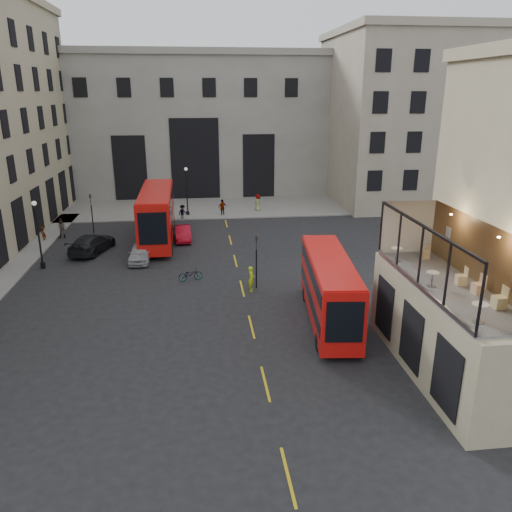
{
  "coord_description": "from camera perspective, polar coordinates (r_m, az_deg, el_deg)",
  "views": [
    {
      "loc": [
        -4.85,
        -20.21,
        13.11
      ],
      "look_at": [
        -1.25,
        10.07,
        3.0
      ],
      "focal_mm": 35.0,
      "sensor_mm": 36.0,
      "label": 1
    }
  ],
  "objects": [
    {
      "name": "car_c",
      "position": [
        44.69,
        -18.24,
        1.39
      ],
      "size": [
        3.71,
        5.82,
        1.57
      ],
      "primitive_type": "imported",
      "rotation": [
        0.0,
        0.0,
        2.84
      ],
      "color": "black",
      "rests_on": "ground"
    },
    {
      "name": "traffic_light_far",
      "position": [
        50.42,
        -18.3,
        5.17
      ],
      "size": [
        0.16,
        0.2,
        3.8
      ],
      "color": "black",
      "rests_on": "ground"
    },
    {
      "name": "bus_near",
      "position": [
        29.54,
        8.36,
        -3.48
      ],
      "size": [
        3.31,
        10.14,
        3.97
      ],
      "color": "red",
      "rests_on": "ground"
    },
    {
      "name": "cafe_chair_c",
      "position": [
        24.88,
        22.41,
        -2.47
      ],
      "size": [
        0.48,
        0.48,
        0.87
      ],
      "color": "#D7B47C",
      "rests_on": "cafe_floor"
    },
    {
      "name": "cafe_chair_a",
      "position": [
        22.88,
        26.06,
        -4.69
      ],
      "size": [
        0.48,
        0.48,
        0.95
      ],
      "color": "#D2BA79",
      "rests_on": "cafe_floor"
    },
    {
      "name": "pedestrian_e",
      "position": [
        49.56,
        -23.15,
        2.43
      ],
      "size": [
        0.47,
        0.62,
        1.55
      ],
      "primitive_type": "imported",
      "rotation": [
        0.0,
        0.0,
        4.89
      ],
      "color": "gray",
      "rests_on": "ground"
    },
    {
      "name": "car_b",
      "position": [
        46.45,
        -8.34,
        2.59
      ],
      "size": [
        1.61,
        4.04,
        1.31
      ],
      "primitive_type": "imported",
      "rotation": [
        0.0,
        0.0,
        0.06
      ],
      "color": "#B10A1E",
      "rests_on": "ground"
    },
    {
      "name": "pedestrian_a",
      "position": [
        49.96,
        -21.3,
        2.98
      ],
      "size": [
        1.0,
        0.83,
        1.89
      ],
      "primitive_type": "imported",
      "rotation": [
        0.0,
        0.0,
        -0.13
      ],
      "color": "gray",
      "rests_on": "ground"
    },
    {
      "name": "gateway",
      "position": [
        68.3,
        -7.14,
        15.08
      ],
      "size": [
        35.0,
        10.6,
        18.0
      ],
      "color": "#98968D",
      "rests_on": "ground"
    },
    {
      "name": "cafe_table_near",
      "position": [
        21.1,
        24.19,
        -5.65
      ],
      "size": [
        0.62,
        0.62,
        0.78
      ],
      "color": "silver",
      "rests_on": "cafe_floor"
    },
    {
      "name": "cafe_floor",
      "position": [
        24.71,
        21.1,
        -3.22
      ],
      "size": [
        3.0,
        10.0,
        0.1
      ],
      "primitive_type": "cube",
      "color": "slate",
      "rests_on": "host_frontage"
    },
    {
      "name": "building_right",
      "position": [
        65.17,
        16.24,
        15.26
      ],
      "size": [
        16.6,
        18.6,
        20.0
      ],
      "color": "#AB9C8A",
      "rests_on": "ground"
    },
    {
      "name": "bicycle",
      "position": [
        36.54,
        -7.52,
        -2.09
      ],
      "size": [
        1.83,
        0.99,
        0.91
      ],
      "primitive_type": "imported",
      "rotation": [
        0.0,
        0.0,
        1.81
      ],
      "color": "gray",
      "rests_on": "ground"
    },
    {
      "name": "ground",
      "position": [
        24.58,
        5.85,
        -14.01
      ],
      "size": [
        140.0,
        140.0,
        0.0
      ],
      "primitive_type": "plane",
      "color": "black",
      "rests_on": "ground"
    },
    {
      "name": "pedestrian_c",
      "position": [
        55.15,
        -3.85,
        5.53
      ],
      "size": [
        1.17,
        0.88,
        1.84
      ],
      "primitive_type": "imported",
      "rotation": [
        0.0,
        0.0,
        3.6
      ],
      "color": "gray",
      "rests_on": "ground"
    },
    {
      "name": "pedestrian_d",
      "position": [
        57.2,
        0.21,
        6.11
      ],
      "size": [
        1.06,
        1.15,
        1.98
      ],
      "primitive_type": "imported",
      "rotation": [
        0.0,
        0.0,
        2.17
      ],
      "color": "gray",
      "rests_on": "ground"
    },
    {
      "name": "pavement_far",
      "position": [
        59.67,
        -7.75,
        5.54
      ],
      "size": [
        40.0,
        12.0,
        0.12
      ],
      "primitive_type": "cube",
      "color": "slate",
      "rests_on": "ground"
    },
    {
      "name": "street_lamp_a",
      "position": [
        41.51,
        -23.55,
        1.82
      ],
      "size": [
        0.36,
        0.36,
        5.33
      ],
      "color": "black",
      "rests_on": "ground"
    },
    {
      "name": "cyclist",
      "position": [
        34.19,
        -0.53,
        -2.61
      ],
      "size": [
        0.51,
        0.7,
        1.77
      ],
      "primitive_type": "imported",
      "rotation": [
        0.0,
        0.0,
        1.42
      ],
      "color": "#C7E818",
      "rests_on": "ground"
    },
    {
      "name": "bus_far",
      "position": [
        45.92,
        -11.26,
        4.85
      ],
      "size": [
        2.92,
        11.96,
        4.76
      ],
      "color": "red",
      "rests_on": "ground"
    },
    {
      "name": "cafe_table_far",
      "position": [
        27.09,
        15.77,
        0.4
      ],
      "size": [
        0.59,
        0.59,
        0.73
      ],
      "color": "beige",
      "rests_on": "cafe_floor"
    },
    {
      "name": "traffic_light_near",
      "position": [
        34.16,
        0.04,
        0.11
      ],
      "size": [
        0.16,
        0.2,
        3.8
      ],
      "color": "black",
      "rests_on": "ground"
    },
    {
      "name": "cafe_table_mid",
      "position": [
        24.09,
        19.51,
        -2.27
      ],
      "size": [
        0.56,
        0.56,
        0.7
      ],
      "color": "beige",
      "rests_on": "cafe_floor"
    },
    {
      "name": "host_frontage",
      "position": [
        25.6,
        20.52,
        -8.02
      ],
      "size": [
        3.0,
        11.0,
        4.5
      ],
      "primitive_type": "cube",
      "color": "tan",
      "rests_on": "ground"
    },
    {
      "name": "cafe_chair_d",
      "position": [
        28.09,
        18.75,
        0.21
      ],
      "size": [
        0.44,
        0.44,
        0.79
      ],
      "color": "tan",
      "rests_on": "cafe_floor"
    },
    {
      "name": "pedestrian_b",
      "position": [
        53.97,
        -8.39,
        4.96
      ],
      "size": [
        1.17,
        1.12,
        1.6
      ],
      "primitive_type": "imported",
      "rotation": [
        0.0,
        0.0,
        0.7
      ],
      "color": "gray",
      "rests_on": "ground"
    },
    {
      "name": "street_lamp_b",
      "position": [
        55.28,
        -7.9,
        6.99
      ],
      "size": [
        0.36,
        0.36,
        5.33
      ],
      "color": "black",
      "rests_on": "ground"
    },
    {
      "name": "cafe_chair_b",
      "position": [
        24.06,
        24.06,
        -3.35
      ],
      "size": [
        0.49,
        0.49,
        0.91
      ],
      "color": "tan",
      "rests_on": "cafe_floor"
    },
    {
      "name": "car_a",
      "position": [
        41.27,
        -13.12,
        0.34
      ],
      "size": [
        1.68,
        4.11,
        1.4
      ],
      "primitive_type": "imported",
      "rotation": [
        0.0,
        0.0,
        -0.01
      ],
      "color": "#A0A3A8",
      "rests_on": "ground"
    }
  ]
}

